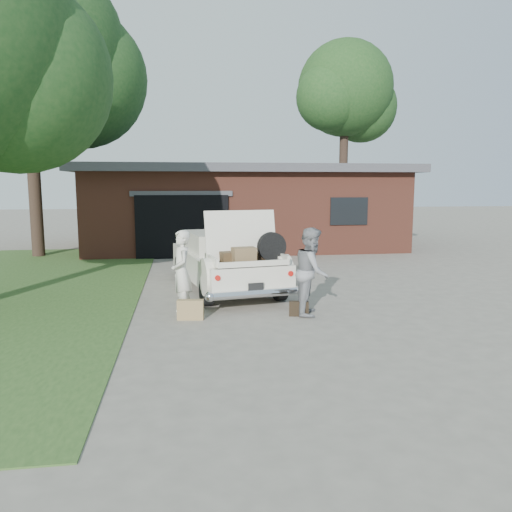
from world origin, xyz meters
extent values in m
plane|color=gray|center=(0.00, 0.00, 0.00)|extent=(90.00, 90.00, 0.00)
cube|color=#2D4C1E|center=(-5.50, 3.00, 0.01)|extent=(6.00, 16.00, 0.02)
cube|color=brown|center=(1.00, 11.50, 1.50)|extent=(12.00, 7.00, 3.00)
cube|color=#4C4C51|center=(1.00, 11.50, 3.15)|extent=(12.80, 7.80, 0.30)
cube|color=black|center=(-1.50, 8.05, 1.10)|extent=(3.20, 0.30, 2.20)
cube|color=#4C4C51|center=(-1.50, 7.98, 2.25)|extent=(3.50, 0.12, 0.18)
cube|color=black|center=(4.50, 7.98, 1.60)|extent=(1.40, 0.08, 1.00)
sphere|color=#2D4E20|center=(-4.90, 1.91, 4.80)|extent=(4.04, 4.04, 4.04)
cylinder|color=#38281E|center=(-6.64, 9.25, 2.86)|extent=(0.44, 0.44, 5.73)
sphere|color=#2D4E20|center=(-6.64, 9.25, 7.16)|extent=(6.65, 6.65, 6.65)
sphere|color=#2D4E20|center=(-5.14, 9.92, 6.34)|extent=(4.99, 4.99, 4.99)
cylinder|color=#38281E|center=(6.78, 15.68, 2.94)|extent=(0.44, 0.44, 5.89)
sphere|color=#2D4E20|center=(6.78, 15.68, 7.36)|extent=(4.78, 4.78, 4.78)
sphere|color=#2D4E20|center=(7.85, 16.16, 6.52)|extent=(3.59, 3.59, 3.59)
sphere|color=#2D4E20|center=(5.82, 15.08, 6.83)|extent=(3.35, 3.35, 3.35)
cube|color=beige|center=(-0.47, 2.66, 0.59)|extent=(2.59, 4.97, 0.62)
cube|color=beige|center=(-0.52, 2.94, 1.14)|extent=(1.87, 2.13, 0.49)
cube|color=black|center=(-0.68, 3.83, 1.12)|extent=(1.46, 0.33, 0.42)
cube|color=black|center=(-0.37, 2.06, 1.12)|extent=(1.46, 0.33, 0.42)
cylinder|color=black|center=(-1.01, 0.94, 0.31)|extent=(0.31, 0.65, 0.62)
cylinder|color=black|center=(0.63, 1.22, 0.31)|extent=(0.31, 0.65, 0.62)
cylinder|color=black|center=(-1.57, 4.10, 0.31)|extent=(0.31, 0.65, 0.62)
cylinder|color=black|center=(0.07, 4.39, 0.31)|extent=(0.31, 0.65, 0.62)
cylinder|color=silver|center=(-0.05, 0.29, 0.38)|extent=(1.94, 0.50, 0.17)
cylinder|color=#A5140F|center=(-0.83, 0.22, 0.74)|extent=(0.13, 0.11, 0.11)
cylinder|color=#A5140F|center=(0.70, 0.49, 0.74)|extent=(0.13, 0.11, 0.11)
cube|color=black|center=(-0.05, 0.27, 0.52)|extent=(0.32, 0.07, 0.16)
cube|color=black|center=(-0.16, 0.89, 0.92)|extent=(1.63, 1.28, 0.04)
cube|color=beige|center=(-0.91, 0.76, 1.01)|extent=(0.24, 1.03, 0.17)
cube|color=beige|center=(0.58, 1.02, 1.01)|extent=(0.24, 1.03, 0.17)
cube|color=beige|center=(-0.07, 0.38, 0.97)|extent=(1.50, 0.32, 0.11)
cube|color=beige|center=(-0.23, 1.29, 1.47)|extent=(1.61, 0.54, 1.07)
cube|color=#4C3820|center=(-0.38, 1.01, 1.04)|extent=(0.71, 0.52, 0.21)
cube|color=brown|center=(-0.24, 0.73, 1.10)|extent=(0.53, 0.39, 0.33)
cube|color=black|center=(-0.04, 1.08, 1.02)|extent=(0.61, 0.46, 0.17)
cylinder|color=black|center=(0.39, 0.94, 1.25)|extent=(0.64, 0.26, 0.62)
imported|color=beige|center=(-1.53, 0.36, 0.84)|extent=(0.51, 0.68, 1.68)
imported|color=gray|center=(1.02, -0.05, 0.87)|extent=(0.89, 1.01, 1.73)
cube|color=#9E8250|center=(-1.37, -0.12, 0.19)|extent=(0.52, 0.23, 0.39)
cube|color=black|center=(0.74, -0.16, 0.15)|extent=(0.40, 0.19, 0.29)
camera|label=1|loc=(-1.48, -9.48, 2.57)|focal=35.00mm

